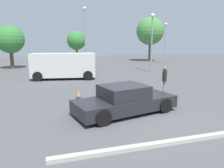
{
  "coord_description": "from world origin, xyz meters",
  "views": [
    {
      "loc": [
        -3.41,
        -8.1,
        3.01
      ],
      "look_at": [
        -0.34,
        2.12,
        0.9
      ],
      "focal_mm": 33.95,
      "sensor_mm": 36.0,
      "label": 1
    }
  ],
  "objects_px": {
    "sedan_foreground": "(125,100)",
    "light_post_near": "(85,27)",
    "dog": "(78,96)",
    "van_white": "(64,65)",
    "pedestrian": "(165,78)",
    "light_post_far": "(152,32)",
    "light_post_mid": "(165,36)"
  },
  "relations": [
    {
      "from": "pedestrian",
      "to": "light_post_far",
      "type": "bearing_deg",
      "value": 99.59
    },
    {
      "from": "pedestrian",
      "to": "light_post_mid",
      "type": "xyz_separation_m",
      "value": [
        9.87,
        16.85,
        2.93
      ]
    },
    {
      "from": "pedestrian",
      "to": "light_post_near",
      "type": "xyz_separation_m",
      "value": [
        -1.76,
        15.95,
        3.8
      ]
    },
    {
      "from": "van_white",
      "to": "light_post_near",
      "type": "bearing_deg",
      "value": -101.81
    },
    {
      "from": "dog",
      "to": "light_post_mid",
      "type": "bearing_deg",
      "value": -35.78
    },
    {
      "from": "dog",
      "to": "light_post_mid",
      "type": "distance_m",
      "value": 22.47
    },
    {
      "from": "light_post_mid",
      "to": "light_post_far",
      "type": "relative_size",
      "value": 0.98
    },
    {
      "from": "van_white",
      "to": "pedestrian",
      "type": "distance_m",
      "value": 9.02
    },
    {
      "from": "van_white",
      "to": "light_post_near",
      "type": "height_order",
      "value": "light_post_near"
    },
    {
      "from": "pedestrian",
      "to": "light_post_far",
      "type": "relative_size",
      "value": 0.29
    },
    {
      "from": "sedan_foreground",
      "to": "light_post_mid",
      "type": "bearing_deg",
      "value": 42.61
    },
    {
      "from": "light_post_far",
      "to": "sedan_foreground",
      "type": "bearing_deg",
      "value": -121.59
    },
    {
      "from": "van_white",
      "to": "sedan_foreground",
      "type": "bearing_deg",
      "value": 110.12
    },
    {
      "from": "sedan_foreground",
      "to": "pedestrian",
      "type": "distance_m",
      "value": 3.97
    },
    {
      "from": "dog",
      "to": "pedestrian",
      "type": "distance_m",
      "value": 4.93
    },
    {
      "from": "dog",
      "to": "light_post_far",
      "type": "bearing_deg",
      "value": -38.32
    },
    {
      "from": "van_white",
      "to": "light_post_far",
      "type": "distance_m",
      "value": 9.57
    },
    {
      "from": "sedan_foreground",
      "to": "dog",
      "type": "distance_m",
      "value": 3.06
    },
    {
      "from": "van_white",
      "to": "dog",
      "type": "bearing_deg",
      "value": 100.98
    },
    {
      "from": "pedestrian",
      "to": "sedan_foreground",
      "type": "bearing_deg",
      "value": -112.55
    },
    {
      "from": "pedestrian",
      "to": "light_post_far",
      "type": "height_order",
      "value": "light_post_far"
    },
    {
      "from": "light_post_mid",
      "to": "light_post_far",
      "type": "height_order",
      "value": "light_post_far"
    },
    {
      "from": "sedan_foreground",
      "to": "van_white",
      "type": "distance_m",
      "value": 9.93
    },
    {
      "from": "dog",
      "to": "light_post_near",
      "type": "distance_m",
      "value": 16.59
    },
    {
      "from": "pedestrian",
      "to": "light_post_mid",
      "type": "relative_size",
      "value": 0.29
    },
    {
      "from": "light_post_near",
      "to": "pedestrian",
      "type": "bearing_deg",
      "value": -83.69
    },
    {
      "from": "sedan_foreground",
      "to": "dog",
      "type": "bearing_deg",
      "value": 109.72
    },
    {
      "from": "sedan_foreground",
      "to": "light_post_near",
      "type": "bearing_deg",
      "value": 72.42
    },
    {
      "from": "van_white",
      "to": "light_post_far",
      "type": "xyz_separation_m",
      "value": [
        8.95,
        1.83,
        2.86
      ]
    },
    {
      "from": "light_post_far",
      "to": "pedestrian",
      "type": "bearing_deg",
      "value": -112.7
    },
    {
      "from": "light_post_near",
      "to": "dog",
      "type": "bearing_deg",
      "value": -101.22
    },
    {
      "from": "light_post_mid",
      "to": "light_post_near",
      "type": "bearing_deg",
      "value": -175.53
    }
  ]
}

